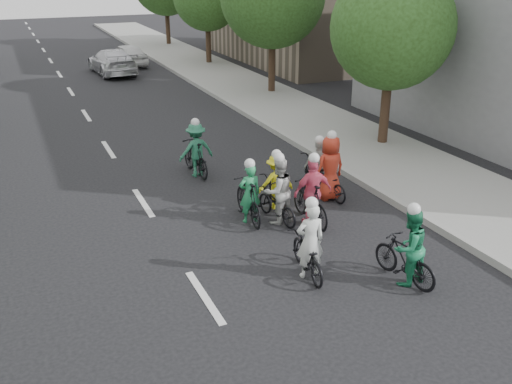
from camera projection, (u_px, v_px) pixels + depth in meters
ground at (205, 297)px, 10.96m from camera, size 120.00×120.00×0.00m
sidewalk_right at (314, 122)px, 22.39m from camera, size 4.00×80.00×0.15m
curb_right at (269, 127)px, 21.65m from camera, size 0.18×80.00×0.18m
tree_r_0 at (392, 28)px, 18.33m from camera, size 4.00×4.00×5.97m
cyclist_0 at (308, 250)px, 11.53m from camera, size 0.79×1.69×1.75m
cyclist_1 at (407, 253)px, 11.24m from camera, size 0.87×1.65×1.74m
cyclist_2 at (275, 186)px, 14.72m from camera, size 0.97×1.56×1.59m
cyclist_3 at (311, 198)px, 13.78m from camera, size 1.00×1.80×1.83m
cyclist_4 at (329, 174)px, 15.25m from camera, size 0.91×1.64×1.91m
cyclist_5 at (249, 198)px, 13.95m from camera, size 0.64×1.81×1.64m
cyclist_6 at (278, 197)px, 13.88m from camera, size 0.89×1.65×1.80m
cyclist_7 at (196, 153)px, 16.88m from camera, size 1.09×1.80×1.77m
cyclist_8 at (317, 171)px, 15.88m from camera, size 0.89×1.88×1.59m
follow_car_lead at (112, 62)px, 31.89m from camera, size 2.27×4.91×1.39m
follow_car_trail at (127, 55)px, 34.46m from camera, size 2.01×4.01×1.31m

